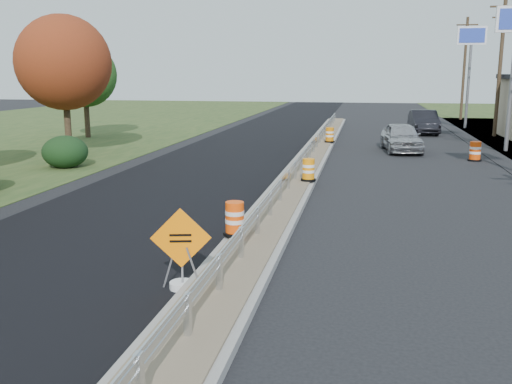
% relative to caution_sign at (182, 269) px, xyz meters
% --- Properties ---
extents(ground, '(140.00, 140.00, 0.00)m').
position_rel_caution_sign_xyz_m(ground, '(0.90, 7.57, -0.43)').
color(ground, black).
rests_on(ground, ground).
extents(milled_overlay, '(7.20, 120.00, 0.01)m').
position_rel_caution_sign_xyz_m(milled_overlay, '(-3.50, 17.57, -0.43)').
color(milled_overlay, black).
rests_on(milled_overlay, ground).
extents(median, '(1.60, 55.00, 0.23)m').
position_rel_caution_sign_xyz_m(median, '(0.90, 15.57, -0.32)').
color(median, gray).
rests_on(median, ground).
extents(guardrail, '(0.10, 46.15, 0.72)m').
position_rel_caution_sign_xyz_m(guardrail, '(0.90, 16.57, 0.29)').
color(guardrail, silver).
rests_on(guardrail, median).
extents(pylon_sign_north, '(2.20, 0.30, 7.90)m').
position_rel_caution_sign_xyz_m(pylon_sign_north, '(11.40, 37.57, 6.04)').
color(pylon_sign_north, slate).
rests_on(pylon_sign_north, ground).
extents(utility_pole_nmid, '(1.90, 0.26, 9.40)m').
position_rel_caution_sign_xyz_m(utility_pole_nmid, '(12.40, 31.57, 4.50)').
color(utility_pole_nmid, '#473523').
rests_on(utility_pole_nmid, ground).
extents(utility_pole_north, '(1.90, 0.26, 9.40)m').
position_rel_caution_sign_xyz_m(utility_pole_north, '(12.40, 46.57, 4.50)').
color(utility_pole_north, '#473523').
rests_on(utility_pole_north, ground).
extents(hedge_north, '(2.09, 2.09, 1.52)m').
position_rel_caution_sign_xyz_m(hedge_north, '(-10.10, 13.57, 0.33)').
color(hedge_north, black).
rests_on(hedge_north, ground).
extents(tree_near_red, '(4.95, 4.95, 7.35)m').
position_rel_caution_sign_xyz_m(tree_near_red, '(-12.10, 17.57, 4.43)').
color(tree_near_red, '#473523').
rests_on(tree_near_red, ground).
extents(tree_near_back, '(4.29, 4.29, 6.37)m').
position_rel_caution_sign_xyz_m(tree_near_back, '(-15.10, 25.57, 3.78)').
color(tree_near_back, '#473523').
rests_on(tree_near_back, ground).
extents(caution_sign, '(1.21, 0.51, 1.70)m').
position_rel_caution_sign_xyz_m(caution_sign, '(0.00, 0.00, 0.00)').
color(caution_sign, white).
rests_on(caution_sign, ground).
extents(barrel_median_near, '(0.60, 0.60, 0.87)m').
position_rel_caution_sign_xyz_m(barrel_median_near, '(0.35, 3.30, 0.22)').
color(barrel_median_near, black).
rests_on(barrel_median_near, median).
extents(barrel_median_mid, '(0.59, 0.59, 0.86)m').
position_rel_caution_sign_xyz_m(barrel_median_mid, '(1.45, 11.27, 0.21)').
color(barrel_median_mid, black).
rests_on(barrel_median_mid, median).
extents(barrel_median_far, '(0.61, 0.61, 0.90)m').
position_rel_caution_sign_xyz_m(barrel_median_far, '(1.45, 24.12, 0.23)').
color(barrel_median_far, black).
rests_on(barrel_median_far, median).
extents(barrel_shoulder_near, '(0.67, 0.67, 0.98)m').
position_rel_caution_sign_xyz_m(barrel_shoulder_near, '(9.02, 19.43, 0.04)').
color(barrel_shoulder_near, black).
rests_on(barrel_shoulder_near, ground).
extents(car_silver, '(2.43, 4.93, 1.62)m').
position_rel_caution_sign_xyz_m(car_silver, '(5.57, 22.43, 0.38)').
color(car_silver, '#A9A9AE').
rests_on(car_silver, ground).
extents(car_dark_mid, '(1.99, 5.17, 1.68)m').
position_rel_caution_sign_xyz_m(car_dark_mid, '(7.72, 32.93, 0.41)').
color(car_dark_mid, black).
rests_on(car_dark_mid, ground).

